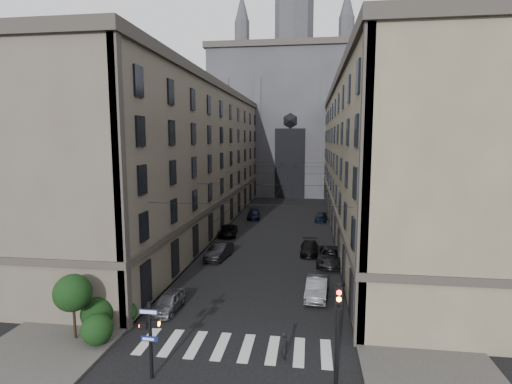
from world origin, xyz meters
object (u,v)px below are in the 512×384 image
at_px(car_right_midfar, 309,248).
at_px(car_right_near, 317,288).
at_px(car_left_midnear, 219,251).
at_px(car_left_near, 169,302).
at_px(car_right_midnear, 330,256).
at_px(pedestrian, 285,346).
at_px(gothic_tower, 293,113).
at_px(car_left_midfar, 228,231).
at_px(car_right_far, 321,217).
at_px(pedestrian_signal_left, 150,334).
at_px(car_left_far, 254,214).
at_px(traffic_light_right, 338,323).

bearing_deg(car_right_midfar, car_right_near, -86.19).
bearing_deg(car_left_midnear, car_left_near, -85.30).
distance_m(car_right_near, car_right_midnear, 8.39).
height_order(car_right_near, pedestrian, pedestrian).
distance_m(gothic_tower, car_left_midfar, 47.36).
bearing_deg(car_right_midfar, car_left_midnear, -161.52).
height_order(car_right_midnear, car_right_far, car_right_midnear).
height_order(car_right_midnear, car_right_midfar, car_right_midnear).
relative_size(car_right_midnear, car_right_far, 1.44).
bearing_deg(pedestrian_signal_left, car_left_far, 90.96).
bearing_deg(car_right_far, pedestrian_signal_left, -96.90).
bearing_deg(car_left_near, gothic_tower, 86.56).
distance_m(gothic_tower, car_right_midnear, 56.61).
distance_m(car_left_near, car_left_far, 33.04).
xyz_separation_m(gothic_tower, pedestrian_signal_left, (-3.51, -73.46, -15.48)).
distance_m(traffic_light_right, car_right_far, 39.89).
height_order(gothic_tower, car_left_midfar, gothic_tower).
relative_size(traffic_light_right, car_right_midfar, 1.17).
distance_m(car_left_midfar, car_right_near, 21.05).
bearing_deg(car_right_near, car_right_midfar, 97.19).
xyz_separation_m(car_left_near, car_left_far, (1.23, 33.02, 0.02)).
relative_size(car_left_midfar, pedestrian, 2.90).
bearing_deg(car_right_midnear, car_right_near, -98.32).
height_order(pedestrian_signal_left, car_right_near, pedestrian_signal_left).
xyz_separation_m(pedestrian_signal_left, car_left_far, (-0.69, 40.75, -1.66)).
distance_m(car_left_far, car_right_midfar, 19.65).
distance_m(car_left_near, pedestrian, 9.89).
bearing_deg(car_right_midfar, traffic_light_right, -85.70).
height_order(car_left_far, car_right_midnear, car_right_midnear).
distance_m(gothic_tower, car_left_near, 68.15).
bearing_deg(car_left_near, car_right_midnear, 47.40).
relative_size(car_right_midfar, car_right_far, 1.12).
bearing_deg(car_left_midnear, car_left_far, 96.44).
xyz_separation_m(car_left_midnear, car_right_near, (9.55, -8.58, -0.02)).
height_order(car_left_midfar, pedestrian, pedestrian).
bearing_deg(pedestrian_signal_left, car_left_near, 103.95).
xyz_separation_m(gothic_tower, car_left_near, (-5.43, -65.73, -17.15)).
height_order(car_left_near, car_right_far, car_right_far).
bearing_deg(car_left_far, car_right_near, -79.10).
distance_m(car_right_near, pedestrian, 9.16).
bearing_deg(car_right_far, gothic_tower, 106.09).
bearing_deg(car_left_near, car_left_far, 89.15).
height_order(car_left_near, car_right_near, car_right_near).
bearing_deg(car_right_far, car_right_near, -85.85).
xyz_separation_m(car_right_midfar, pedestrian, (-1.20, -20.42, 0.15)).
bearing_deg(car_left_midnear, car_right_far, 70.22).
relative_size(car_right_far, pedestrian, 2.49).
distance_m(gothic_tower, car_left_far, 37.16).
bearing_deg(pedestrian_signal_left, pedestrian, 21.49).
distance_m(car_left_near, car_right_far, 34.39).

